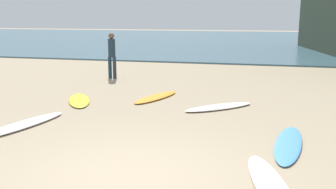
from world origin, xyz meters
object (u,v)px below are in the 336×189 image
surfboard_1 (273,189)px  surfboard_5 (288,144)px  beachgoer_near (112,53)px  surfboard_0 (79,100)px  surfboard_2 (23,125)px  surfboard_3 (219,107)px  surfboard_4 (156,97)px

surfboard_1 → surfboard_5: 2.07m
surfboard_1 → beachgoer_near: 10.48m
surfboard_0 → surfboard_5: size_ratio=0.82×
surfboard_0 → surfboard_1: size_ratio=0.77×
surfboard_2 → surfboard_5: 5.77m
surfboard_3 → surfboard_2: bearing=82.6°
surfboard_1 → surfboard_0: bearing=126.9°
surfboard_0 → surfboard_4: 2.28m
surfboard_0 → beachgoer_near: beachgoer_near is taller
surfboard_1 → beachgoer_near: beachgoer_near is taller
surfboard_2 → surfboard_3: surfboard_2 is taller
surfboard_1 → surfboard_4: (-3.28, 5.44, 0.01)m
surfboard_2 → surfboard_3: (4.13, 2.78, -0.00)m
surfboard_3 → beachgoer_near: size_ratio=1.18×
surfboard_2 → surfboard_1: bearing=173.5°
surfboard_1 → surfboard_5: bearing=67.3°
surfboard_4 → surfboard_5: 4.97m
surfboard_2 → surfboard_3: 4.98m
surfboard_4 → beachgoer_near: (-2.69, 3.11, 0.97)m
surfboard_2 → beachgoer_near: 6.76m
surfboard_3 → beachgoer_near: beachgoer_near is taller
surfboard_4 → surfboard_3: bearing=-2.5°
surfboard_3 → surfboard_5: 3.09m
surfboard_0 → surfboard_4: (2.08, 0.94, 0.00)m
surfboard_0 → surfboard_5: 6.22m
surfboard_5 → beachgoer_near: 9.13m
surfboard_0 → surfboard_5: (5.71, -2.46, -0.00)m
surfboard_2 → surfboard_0: bearing=-78.5°
surfboard_2 → surfboard_4: size_ratio=1.20×
surfboard_3 → surfboard_1: bearing=154.1°
surfboard_0 → surfboard_2: (-0.06, -2.62, 0.01)m
surfboard_3 → surfboard_5: bearing=170.7°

